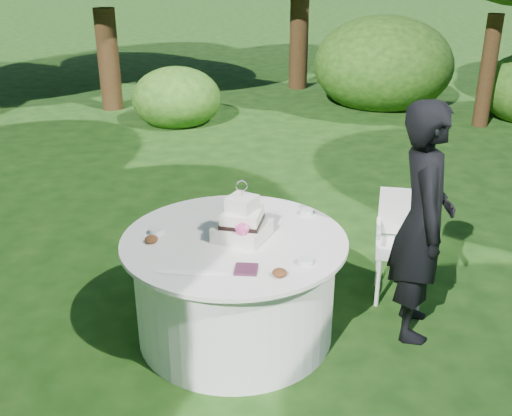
% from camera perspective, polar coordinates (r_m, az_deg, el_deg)
% --- Properties ---
extents(ground, '(80.00, 80.00, 0.00)m').
position_cam_1_polar(ground, '(4.51, -1.94, -11.68)').
color(ground, black).
rests_on(ground, ground).
extents(napkins, '(0.14, 0.14, 0.02)m').
position_cam_1_polar(napkins, '(3.70, -0.94, -5.86)').
color(napkins, '#441D33').
rests_on(napkins, table).
extents(feather_plume, '(0.48, 0.07, 0.01)m').
position_cam_1_polar(feather_plume, '(3.70, -6.21, -6.11)').
color(feather_plume, white).
rests_on(feather_plume, table).
extents(guest, '(0.46, 0.66, 1.72)m').
position_cam_1_polar(guest, '(4.28, 15.58, -1.35)').
color(guest, black).
rests_on(guest, ground).
extents(table, '(1.56, 1.56, 0.77)m').
position_cam_1_polar(table, '(4.29, -2.01, -7.44)').
color(table, silver).
rests_on(table, ground).
extents(cake, '(0.42, 0.42, 0.43)m').
position_cam_1_polar(cake, '(4.06, -1.34, -1.43)').
color(cake, white).
rests_on(cake, table).
extents(chair, '(0.44, 0.43, 0.87)m').
position_cam_1_polar(chair, '(4.85, 13.70, -2.63)').
color(chair, white).
rests_on(chair, ground).
extents(votives, '(1.14, 0.87, 0.04)m').
position_cam_1_polar(votives, '(4.13, -0.03, -2.43)').
color(votives, silver).
rests_on(votives, table).
extents(petal_cups, '(0.97, 0.47, 0.05)m').
position_cam_1_polar(petal_cups, '(3.84, -4.22, -4.49)').
color(petal_cups, '#562D16').
rests_on(petal_cups, table).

